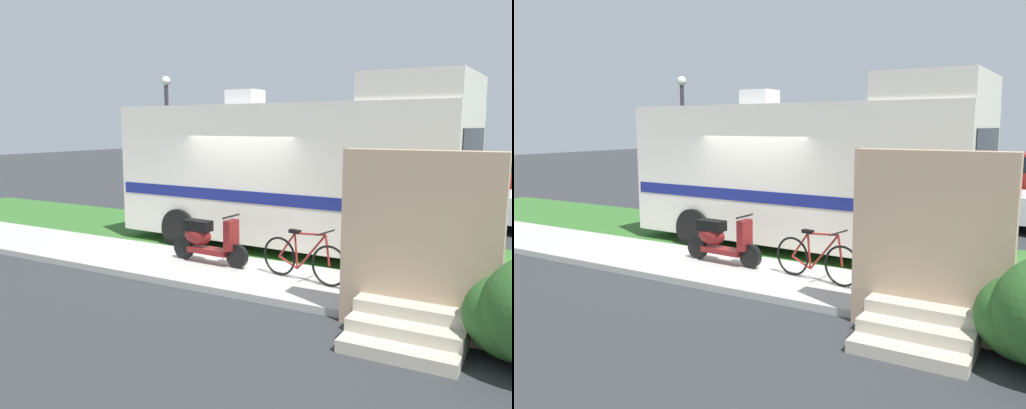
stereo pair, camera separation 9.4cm
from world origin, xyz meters
TOP-DOWN VIEW (x-y plane):
  - ground_plane at (0.00, 0.00)m, footprint 80.00×80.00m
  - sidewalk at (0.00, -1.20)m, footprint 24.00×2.00m
  - grass_strip at (0.00, 1.50)m, footprint 24.00×3.40m
  - motorhome_rv at (0.62, 1.21)m, footprint 7.52×2.88m
  - scooter at (-0.14, -0.97)m, footprint 1.71×0.50m
  - bicycle at (1.94, -1.14)m, footprint 1.67×0.52m
  - pickup_truck_near at (2.89, 5.90)m, footprint 5.65×2.48m
  - porch_steps at (4.02, -2.29)m, footprint 2.00×1.26m
  - bottle_green at (4.61, -1.77)m, footprint 0.08×0.08m
  - street_lamp_post at (-4.73, 3.60)m, footprint 0.28×0.28m

SIDE VIEW (x-z plane):
  - ground_plane at x=0.00m, z-range 0.00..0.00m
  - grass_strip at x=0.00m, z-range 0.00..0.08m
  - sidewalk at x=0.00m, z-range 0.00..0.12m
  - bottle_green at x=4.61m, z-range 0.10..0.39m
  - bicycle at x=1.94m, z-range 0.05..0.95m
  - scooter at x=-0.14m, z-range 0.09..1.06m
  - pickup_truck_near at x=2.89m, z-range 0.06..1.84m
  - porch_steps at x=4.02m, z-range -0.23..2.17m
  - motorhome_rv at x=0.62m, z-range -0.09..3.55m
  - street_lamp_post at x=-4.73m, z-range 0.45..4.63m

